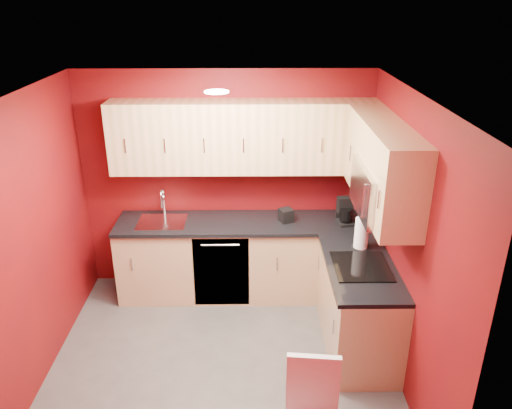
{
  "coord_description": "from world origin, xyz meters",
  "views": [
    {
      "loc": [
        0.28,
        -3.75,
        3.24
      ],
      "look_at": [
        0.32,
        0.55,
        1.39
      ],
      "focal_mm": 35.0,
      "sensor_mm": 36.0,
      "label": 1
    }
  ],
  "objects_px": {
    "microwave": "(382,191)",
    "paper_towel": "(361,234)",
    "sink": "(162,218)",
    "napkin_holder": "(286,215)",
    "coffee_maker": "(346,211)"
  },
  "relations": [
    {
      "from": "microwave",
      "to": "paper_towel",
      "type": "xyz_separation_m",
      "value": [
        -0.05,
        0.36,
        -0.59
      ]
    },
    {
      "from": "sink",
      "to": "napkin_holder",
      "type": "xyz_separation_m",
      "value": [
        1.36,
        -0.02,
        0.04
      ]
    },
    {
      "from": "microwave",
      "to": "sink",
      "type": "relative_size",
      "value": 1.46
    },
    {
      "from": "coffee_maker",
      "to": "napkin_holder",
      "type": "height_order",
      "value": "coffee_maker"
    },
    {
      "from": "sink",
      "to": "coffee_maker",
      "type": "distance_m",
      "value": 2.0
    },
    {
      "from": "microwave",
      "to": "coffee_maker",
      "type": "bearing_deg",
      "value": 95.84
    },
    {
      "from": "sink",
      "to": "napkin_holder",
      "type": "height_order",
      "value": "sink"
    },
    {
      "from": "microwave",
      "to": "sink",
      "type": "height_order",
      "value": "microwave"
    },
    {
      "from": "coffee_maker",
      "to": "paper_towel",
      "type": "distance_m",
      "value": 0.56
    },
    {
      "from": "napkin_holder",
      "to": "paper_towel",
      "type": "distance_m",
      "value": 0.93
    },
    {
      "from": "microwave",
      "to": "sink",
      "type": "bearing_deg",
      "value": 154.4
    },
    {
      "from": "microwave",
      "to": "napkin_holder",
      "type": "height_order",
      "value": "microwave"
    },
    {
      "from": "paper_towel",
      "to": "coffee_maker",
      "type": "bearing_deg",
      "value": 94.75
    },
    {
      "from": "sink",
      "to": "paper_towel",
      "type": "bearing_deg",
      "value": -17.34
    },
    {
      "from": "sink",
      "to": "coffee_maker",
      "type": "relative_size",
      "value": 1.84
    }
  ]
}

